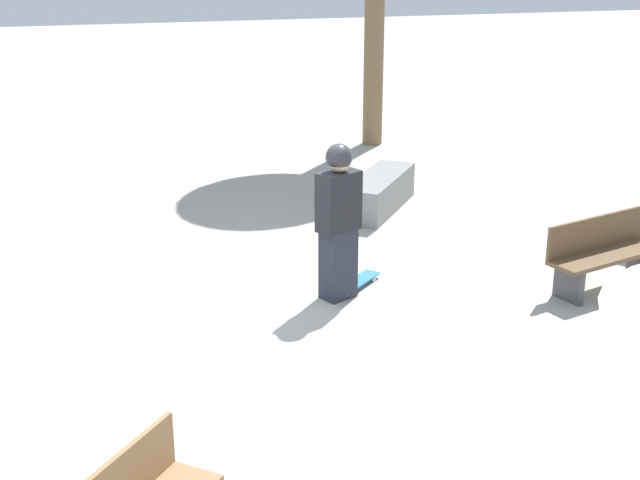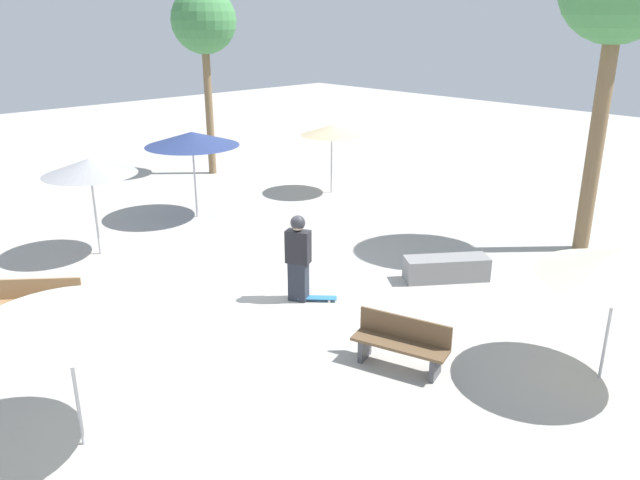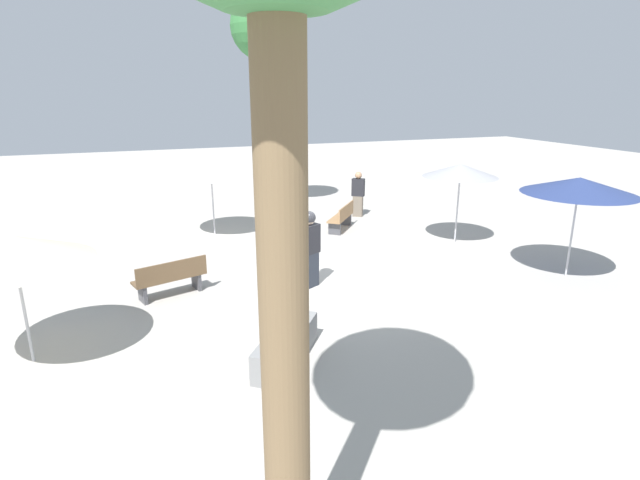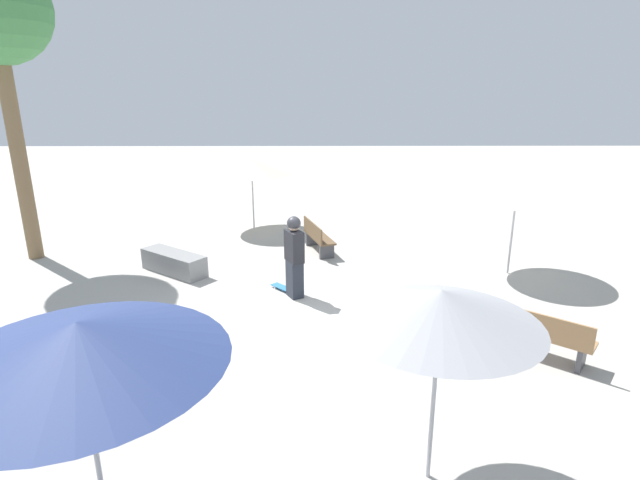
% 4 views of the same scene
% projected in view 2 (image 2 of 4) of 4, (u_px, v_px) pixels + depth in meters
% --- Properties ---
extents(ground_plane, '(60.00, 60.00, 0.00)m').
position_uv_depth(ground_plane, '(273.00, 284.00, 13.51)').
color(ground_plane, '#ADA8A0').
extents(skater_main, '(0.55, 0.45, 1.81)m').
position_uv_depth(skater_main, '(298.00, 255.00, 12.48)').
color(skater_main, '#282D38').
rests_on(skater_main, ground_plane).
extents(skateboard, '(0.71, 0.70, 0.07)m').
position_uv_depth(skateboard, '(317.00, 298.00, 12.74)').
color(skateboard, teal).
rests_on(skateboard, ground_plane).
extents(concrete_ledge, '(1.54, 1.81, 0.52)m').
position_uv_depth(concrete_ledge, '(446.00, 268.00, 13.68)').
color(concrete_ledge, gray).
rests_on(concrete_ledge, ground_plane).
extents(bench_near, '(1.66, 0.90, 0.85)m').
position_uv_depth(bench_near, '(401.00, 343.00, 10.24)').
color(bench_near, '#47474C').
rests_on(bench_near, ground_plane).
extents(bench_far, '(1.36, 1.52, 0.85)m').
position_uv_depth(bench_far, '(37.00, 302.00, 11.69)').
color(bench_far, '#47474C').
rests_on(bench_far, ground_plane).
extents(shade_umbrella_cream, '(2.43, 2.43, 2.23)m').
position_uv_depth(shade_umbrella_cream, '(619.00, 263.00, 9.37)').
color(shade_umbrella_cream, '#B7B7BC').
rests_on(shade_umbrella_cream, ground_plane).
extents(shade_umbrella_tan, '(2.01, 2.01, 2.21)m').
position_uv_depth(shade_umbrella_tan, '(332.00, 130.00, 19.82)').
color(shade_umbrella_tan, '#B7B7BC').
rests_on(shade_umbrella_tan, ground_plane).
extents(shade_umbrella_white, '(2.35, 2.35, 2.18)m').
position_uv_depth(shade_umbrella_white, '(63.00, 311.00, 7.81)').
color(shade_umbrella_white, '#B7B7BC').
rests_on(shade_umbrella_white, ground_plane).
extents(shade_umbrella_navy, '(2.62, 2.62, 2.46)m').
position_uv_depth(shade_umbrella_navy, '(192.00, 139.00, 17.28)').
color(shade_umbrella_navy, '#B7B7BC').
rests_on(shade_umbrella_navy, ground_plane).
extents(shade_umbrella_grey, '(2.17, 2.17, 2.37)m').
position_uv_depth(shade_umbrella_grey, '(89.00, 167.00, 14.50)').
color(shade_umbrella_grey, '#B7B7BC').
rests_on(shade_umbrella_grey, ground_plane).
extents(palm_tree_center_right, '(2.23, 2.23, 6.43)m').
position_uv_depth(palm_tree_center_right, '(204.00, 23.00, 21.24)').
color(palm_tree_center_right, brown).
rests_on(palm_tree_center_right, ground_plane).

